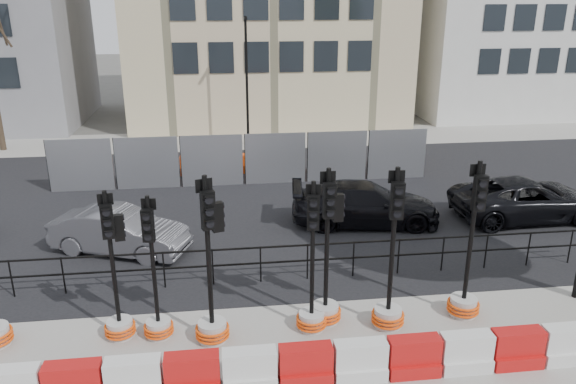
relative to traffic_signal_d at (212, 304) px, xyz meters
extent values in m
plane|color=#51514C|center=(1.20, 1.21, -0.88)|extent=(120.00, 120.00, 0.00)
cube|color=black|center=(1.20, 8.21, -0.87)|extent=(40.00, 14.00, 0.03)
cube|color=gray|center=(1.20, 17.21, -0.87)|extent=(40.00, 4.00, 0.02)
cylinder|color=black|center=(-4.80, 2.41, -0.38)|extent=(0.04, 0.04, 1.00)
cylinder|color=black|center=(-3.60, 2.41, -0.38)|extent=(0.04, 0.04, 1.00)
cylinder|color=black|center=(-2.40, 2.41, -0.38)|extent=(0.04, 0.04, 1.00)
cylinder|color=black|center=(-1.20, 2.41, -0.38)|extent=(0.04, 0.04, 1.00)
cylinder|color=black|center=(0.00, 2.41, -0.38)|extent=(0.04, 0.04, 1.00)
cylinder|color=black|center=(1.20, 2.41, -0.38)|extent=(0.04, 0.04, 1.00)
cylinder|color=black|center=(2.40, 2.41, -0.38)|extent=(0.04, 0.04, 1.00)
cylinder|color=black|center=(3.60, 2.41, -0.38)|extent=(0.04, 0.04, 1.00)
cylinder|color=black|center=(4.80, 2.41, -0.38)|extent=(0.04, 0.04, 1.00)
cylinder|color=black|center=(6.00, 2.41, -0.38)|extent=(0.04, 0.04, 1.00)
cylinder|color=black|center=(7.20, 2.41, -0.38)|extent=(0.04, 0.04, 1.00)
cylinder|color=black|center=(8.40, 2.41, -0.38)|extent=(0.04, 0.04, 1.00)
cylinder|color=black|center=(9.60, 2.41, -0.38)|extent=(0.04, 0.04, 1.00)
cube|color=black|center=(1.20, 2.41, 0.10)|extent=(18.00, 0.04, 0.04)
cube|color=black|center=(1.20, 2.41, -0.33)|extent=(18.00, 0.04, 0.04)
cube|color=#919399|center=(-4.80, 10.21, 0.12)|extent=(2.30, 0.05, 2.00)
cylinder|color=black|center=(-5.95, 10.21, 0.12)|extent=(0.05, 0.05, 2.00)
cube|color=#919399|center=(-2.40, 10.21, 0.12)|extent=(2.30, 0.05, 2.00)
cylinder|color=black|center=(-3.55, 10.21, 0.12)|extent=(0.05, 0.05, 2.00)
cube|color=#919399|center=(0.00, 10.21, 0.12)|extent=(2.30, 0.05, 2.00)
cylinder|color=black|center=(-1.15, 10.21, 0.12)|extent=(0.05, 0.05, 2.00)
cube|color=#919399|center=(2.40, 10.21, 0.12)|extent=(2.30, 0.05, 2.00)
cylinder|color=black|center=(1.25, 10.21, 0.12)|extent=(0.05, 0.05, 2.00)
cube|color=#919399|center=(4.80, 10.21, 0.12)|extent=(2.30, 0.05, 2.00)
cylinder|color=black|center=(3.65, 10.21, 0.12)|extent=(0.05, 0.05, 2.00)
cube|color=#919399|center=(7.20, 10.21, 0.12)|extent=(2.30, 0.05, 2.00)
cylinder|color=black|center=(6.05, 10.21, 0.12)|extent=(0.05, 0.05, 2.00)
cube|color=#E1430F|center=(-2.80, 11.71, -0.48)|extent=(1.00, 0.40, 0.80)
cube|color=#E1430F|center=(-0.80, 11.71, -0.48)|extent=(1.00, 0.40, 0.80)
cube|color=#E1430F|center=(1.20, 11.71, -0.48)|extent=(1.00, 0.40, 0.80)
cube|color=#E1430F|center=(3.20, 11.71, -0.48)|extent=(1.00, 0.40, 0.80)
cube|color=#E1430F|center=(5.20, 11.71, -0.48)|extent=(1.00, 0.40, 0.80)
cube|color=#E1430F|center=(7.20, 11.71, -0.48)|extent=(1.00, 0.40, 0.80)
cylinder|color=black|center=(1.70, 16.21, 2.12)|extent=(0.12, 0.12, 6.00)
cube|color=black|center=(1.70, 15.96, 5.02)|extent=(0.12, 0.50, 0.12)
cube|color=silver|center=(-3.52, -1.59, -0.33)|extent=(1.00, 0.35, 0.50)
cube|color=red|center=(-2.47, -1.59, -0.33)|extent=(1.00, 0.35, 0.50)
cube|color=silver|center=(-1.42, -1.59, -0.33)|extent=(1.00, 0.35, 0.50)
cube|color=red|center=(-0.37, -1.59, -0.33)|extent=(1.00, 0.35, 0.50)
cube|color=silver|center=(0.68, -1.59, -0.73)|extent=(1.00, 0.50, 0.30)
cube|color=silver|center=(0.68, -1.59, -0.33)|extent=(1.00, 0.35, 0.50)
cube|color=red|center=(1.73, -1.59, -0.73)|extent=(1.00, 0.50, 0.30)
cube|color=red|center=(1.73, -1.59, -0.33)|extent=(1.00, 0.35, 0.50)
cube|color=silver|center=(2.78, -1.59, -0.73)|extent=(1.00, 0.50, 0.30)
cube|color=silver|center=(2.78, -1.59, -0.33)|extent=(1.00, 0.35, 0.50)
cube|color=red|center=(3.83, -1.59, -0.73)|extent=(1.00, 0.50, 0.30)
cube|color=red|center=(3.83, -1.59, -0.33)|extent=(1.00, 0.35, 0.50)
cube|color=silver|center=(4.88, -1.59, -0.73)|extent=(1.00, 0.50, 0.30)
cube|color=silver|center=(4.88, -1.59, -0.33)|extent=(1.00, 0.35, 0.50)
cube|color=red|center=(5.93, -1.59, -0.73)|extent=(1.00, 0.50, 0.30)
cube|color=red|center=(5.93, -1.59, -0.33)|extent=(1.00, 0.35, 0.50)
cube|color=silver|center=(6.98, -1.59, -0.73)|extent=(1.00, 0.50, 0.30)
cube|color=silver|center=(6.98, -1.59, -0.33)|extent=(1.00, 0.35, 0.50)
cylinder|color=silver|center=(-1.98, 0.39, -0.68)|extent=(0.55, 0.55, 0.40)
torus|color=#F54F0D|center=(-1.98, 0.39, -0.76)|extent=(0.66, 0.66, 0.05)
torus|color=#F54F0D|center=(-1.98, 0.39, -0.68)|extent=(0.66, 0.66, 0.05)
torus|color=#F54F0D|center=(-1.98, 0.39, -0.60)|extent=(0.66, 0.66, 0.05)
cylinder|color=black|center=(-1.98, 0.39, 0.94)|extent=(0.09, 0.09, 3.03)
cube|color=black|center=(-1.96, 0.27, 1.85)|extent=(0.26, 0.18, 0.71)
cylinder|color=black|center=(-1.95, 0.19, 1.63)|extent=(0.16, 0.08, 0.15)
cylinder|color=black|center=(-1.95, 0.19, 1.85)|extent=(0.16, 0.08, 0.15)
cylinder|color=black|center=(-1.95, 0.19, 2.07)|extent=(0.16, 0.08, 0.15)
cube|color=black|center=(-1.99, 0.45, 2.26)|extent=(0.30, 0.08, 0.24)
cube|color=black|center=(-1.78, 0.42, 1.65)|extent=(0.22, 0.16, 0.56)
cylinder|color=silver|center=(-1.16, 0.30, -0.68)|extent=(0.53, 0.53, 0.39)
torus|color=#F54F0D|center=(-1.16, 0.30, -0.76)|extent=(0.64, 0.64, 0.05)
torus|color=#F54F0D|center=(-1.16, 0.30, -0.68)|extent=(0.64, 0.64, 0.05)
torus|color=#F54F0D|center=(-1.16, 0.30, -0.61)|extent=(0.64, 0.64, 0.05)
cylinder|color=black|center=(-1.16, 0.30, 0.88)|extent=(0.09, 0.09, 2.93)
cube|color=black|center=(-1.18, 0.19, 1.76)|extent=(0.25, 0.17, 0.68)
cylinder|color=black|center=(-1.19, 0.11, 1.54)|extent=(0.15, 0.07, 0.15)
cylinder|color=black|center=(-1.19, 0.11, 1.76)|extent=(0.15, 0.07, 0.15)
cylinder|color=black|center=(-1.19, 0.11, 1.97)|extent=(0.15, 0.07, 0.15)
cube|color=black|center=(-1.15, 0.36, 2.15)|extent=(0.29, 0.07, 0.23)
cylinder|color=silver|center=(-0.02, 0.01, -0.66)|extent=(0.60, 0.60, 0.45)
torus|color=#F54F0D|center=(-0.02, 0.01, -0.75)|extent=(0.73, 0.73, 0.06)
torus|color=#F54F0D|center=(-0.02, 0.01, -0.66)|extent=(0.73, 0.73, 0.06)
torus|color=#F54F0D|center=(-0.02, 0.01, -0.57)|extent=(0.73, 0.73, 0.06)
cylinder|color=black|center=(-0.02, 0.01, 1.13)|extent=(0.10, 0.10, 3.36)
cube|color=black|center=(0.02, -0.12, 2.14)|extent=(0.30, 0.23, 0.78)
cylinder|color=black|center=(0.05, -0.20, 1.90)|extent=(0.18, 0.10, 0.17)
cylinder|color=black|center=(0.05, -0.20, 2.14)|extent=(0.18, 0.10, 0.17)
cylinder|color=black|center=(0.05, -0.20, 2.39)|extent=(0.18, 0.10, 0.17)
cube|color=black|center=(-0.04, 0.07, 2.59)|extent=(0.33, 0.13, 0.27)
cube|color=black|center=(0.20, 0.08, 1.92)|extent=(0.26, 0.21, 0.62)
cylinder|color=silver|center=(2.13, 0.16, -0.67)|extent=(0.56, 0.56, 0.42)
torus|color=#F54F0D|center=(2.13, 0.16, -0.76)|extent=(0.68, 0.68, 0.05)
torus|color=#F54F0D|center=(2.13, 0.16, -0.67)|extent=(0.68, 0.68, 0.05)
torus|color=#F54F0D|center=(2.13, 0.16, -0.59)|extent=(0.68, 0.68, 0.05)
cylinder|color=black|center=(2.13, 0.16, 0.99)|extent=(0.09, 0.09, 3.12)
cube|color=black|center=(2.12, 0.04, 1.93)|extent=(0.27, 0.18, 0.73)
cylinder|color=black|center=(2.10, -0.04, 1.70)|extent=(0.16, 0.08, 0.16)
cylinder|color=black|center=(2.10, -0.04, 1.93)|extent=(0.16, 0.08, 0.16)
cylinder|color=black|center=(2.10, -0.04, 2.16)|extent=(0.16, 0.08, 0.16)
cube|color=black|center=(2.14, 0.23, 2.34)|extent=(0.31, 0.08, 0.25)
cylinder|color=silver|center=(2.49, 0.41, -0.66)|extent=(0.59, 0.59, 0.44)
torus|color=#F54F0D|center=(2.49, 0.41, -0.75)|extent=(0.71, 0.71, 0.05)
torus|color=#F54F0D|center=(2.49, 0.41, -0.66)|extent=(0.71, 0.71, 0.05)
torus|color=#F54F0D|center=(2.49, 0.41, -0.57)|extent=(0.71, 0.71, 0.05)
cylinder|color=black|center=(2.49, 0.41, 1.09)|extent=(0.10, 0.10, 3.29)
cube|color=black|center=(2.49, 0.28, 2.08)|extent=(0.27, 0.16, 0.77)
cylinder|color=black|center=(2.50, 0.20, 1.84)|extent=(0.17, 0.06, 0.16)
cylinder|color=black|center=(2.50, 0.20, 2.08)|extent=(0.17, 0.06, 0.16)
cylinder|color=black|center=(2.50, 0.20, 2.32)|extent=(0.17, 0.06, 0.16)
cube|color=black|center=(2.49, 0.48, 2.52)|extent=(0.33, 0.05, 0.26)
cube|color=black|center=(2.71, 0.42, 1.86)|extent=(0.22, 0.15, 0.60)
cylinder|color=silver|center=(3.83, 0.07, -0.66)|extent=(0.60, 0.60, 0.45)
torus|color=#F54F0D|center=(3.83, 0.07, -0.75)|extent=(0.73, 0.73, 0.06)
torus|color=#F54F0D|center=(3.83, 0.07, -0.66)|extent=(0.73, 0.73, 0.06)
torus|color=#F54F0D|center=(3.83, 0.07, -0.57)|extent=(0.73, 0.73, 0.06)
cylinder|color=black|center=(3.83, 0.07, 1.13)|extent=(0.10, 0.10, 3.36)
cube|color=black|center=(3.81, -0.07, 2.14)|extent=(0.28, 0.18, 0.78)
cylinder|color=black|center=(3.81, -0.16, 1.90)|extent=(0.17, 0.07, 0.17)
cylinder|color=black|center=(3.81, -0.16, 2.14)|extent=(0.17, 0.07, 0.17)
cylinder|color=black|center=(3.81, -0.16, 2.39)|extent=(0.17, 0.07, 0.17)
cube|color=black|center=(3.84, 0.13, 2.59)|extent=(0.34, 0.07, 0.27)
cylinder|color=silver|center=(5.67, 0.30, -0.66)|extent=(0.60, 0.60, 0.45)
torus|color=#F54F0D|center=(5.67, 0.30, -0.75)|extent=(0.73, 0.73, 0.06)
torus|color=#F54F0D|center=(5.67, 0.30, -0.66)|extent=(0.73, 0.73, 0.06)
torus|color=#F54F0D|center=(5.67, 0.30, -0.57)|extent=(0.73, 0.73, 0.06)
cylinder|color=black|center=(5.67, 0.30, 1.13)|extent=(0.10, 0.10, 3.36)
cube|color=black|center=(5.67, 0.16, 2.14)|extent=(0.27, 0.16, 0.78)
cylinder|color=black|center=(5.67, 0.07, 1.89)|extent=(0.17, 0.06, 0.17)
cylinder|color=black|center=(5.67, 0.07, 2.14)|extent=(0.17, 0.06, 0.17)
cylinder|color=black|center=(5.67, 0.07, 2.39)|extent=(0.17, 0.06, 0.17)
cube|color=black|center=(5.67, 0.36, 2.59)|extent=(0.34, 0.03, 0.27)
imported|color=#525358|center=(-2.60, 4.69, -0.24)|extent=(3.98, 4.81, 1.28)
imported|color=black|center=(4.81, 5.85, -0.20)|extent=(3.05, 5.13, 1.35)
imported|color=black|center=(10.13, 5.65, -0.21)|extent=(2.49, 4.94, 1.34)
camera|label=1|loc=(0.29, -10.31, 6.11)|focal=35.00mm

